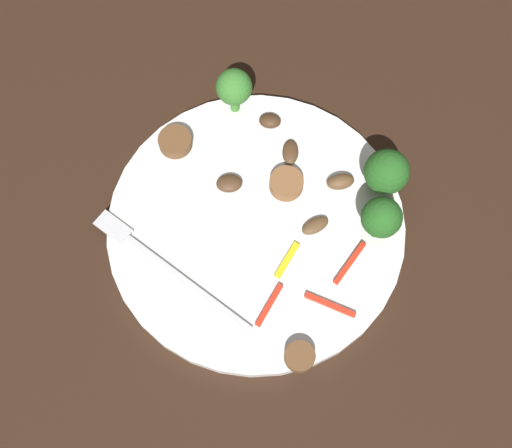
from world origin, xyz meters
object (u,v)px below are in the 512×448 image
(mushroom_2, at_px, (229,183))
(pepper_strip_3, at_px, (330,305))
(fork, at_px, (161,263))
(mushroom_4, at_px, (270,121))
(pepper_strip_0, at_px, (348,266))
(mushroom_3, at_px, (287,151))
(sausage_slice_1, at_px, (175,142))
(mushroom_0, at_px, (315,225))
(broccoli_floret_2, at_px, (387,172))
(broccoli_floret_0, at_px, (381,218))
(mushroom_1, at_px, (340,182))
(broccoli_floret_1, at_px, (234,88))
(sausage_slice_2, at_px, (286,184))
(sausage_slice_0, at_px, (300,357))
(pepper_strip_2, at_px, (287,260))
(pepper_strip_1, at_px, (269,305))
(plate, at_px, (256,226))

(mushroom_2, distance_m, pepper_strip_3, 0.15)
(fork, distance_m, mushroom_4, 0.18)
(pepper_strip_0, bearing_deg, mushroom_3, -40.40)
(mushroom_3, distance_m, pepper_strip_3, 0.16)
(sausage_slice_1, bearing_deg, mushroom_4, -141.18)
(mushroom_0, bearing_deg, broccoli_floret_2, -122.84)
(broccoli_floret_0, distance_m, mushroom_1, 0.07)
(broccoli_floret_1, xyz_separation_m, mushroom_0, (-0.12, 0.08, -0.03))
(sausage_slice_2, xyz_separation_m, mushroom_4, (0.04, -0.06, -0.00))
(sausage_slice_2, relative_size, mushroom_4, 1.49)
(broccoli_floret_2, distance_m, sausage_slice_2, 0.09)
(pepper_strip_3, bearing_deg, mushroom_0, -57.08)
(fork, distance_m, mushroom_3, 0.16)
(pepper_strip_3, bearing_deg, fork, 10.14)
(broccoli_floret_1, height_order, mushroom_0, broccoli_floret_1)
(fork, height_order, sausage_slice_0, sausage_slice_0)
(sausage_slice_1, height_order, pepper_strip_0, sausage_slice_1)
(pepper_strip_2, bearing_deg, mushroom_4, -59.59)
(broccoli_floret_1, xyz_separation_m, broccoli_floret_2, (-0.16, 0.02, -0.00))
(mushroom_3, height_order, pepper_strip_3, mushroom_3)
(pepper_strip_1, bearing_deg, pepper_strip_3, -155.18)
(mushroom_4, distance_m, pepper_strip_1, 0.19)
(plate, relative_size, pepper_strip_1, 6.51)
(mushroom_2, distance_m, pepper_strip_1, 0.12)
(plate, bearing_deg, mushroom_3, -87.16)
(pepper_strip_3, bearing_deg, sausage_slice_0, 83.17)
(mushroom_0, xyz_separation_m, mushroom_3, (0.06, -0.06, 0.00))
(mushroom_1, bearing_deg, sausage_slice_0, 100.18)
(sausage_slice_0, bearing_deg, mushroom_4, -59.51)
(fork, height_order, mushroom_3, mushroom_3)
(sausage_slice_0, bearing_deg, mushroom_2, -44.38)
(pepper_strip_1, bearing_deg, pepper_strip_0, -128.77)
(broccoli_floret_0, distance_m, pepper_strip_1, 0.13)
(pepper_strip_3, bearing_deg, plate, -25.21)
(mushroom_4, bearing_deg, pepper_strip_1, 113.95)
(broccoli_floret_2, height_order, pepper_strip_0, broccoli_floret_2)
(pepper_strip_1, xyz_separation_m, pepper_strip_3, (-0.05, -0.02, -0.00))
(broccoli_floret_0, xyz_separation_m, sausage_slice_1, (0.21, -0.01, -0.03))
(sausage_slice_2, relative_size, pepper_strip_0, 0.68)
(fork, height_order, sausage_slice_2, sausage_slice_2)
(plate, relative_size, broccoli_floret_2, 5.03)
(plate, distance_m, pepper_strip_1, 0.08)
(fork, xyz_separation_m, pepper_strip_0, (-0.16, -0.07, 0.00))
(sausage_slice_2, bearing_deg, sausage_slice_0, 117.71)
(mushroom_2, bearing_deg, mushroom_4, -95.55)
(pepper_strip_1, bearing_deg, mushroom_4, -66.05)
(broccoli_floret_2, height_order, sausage_slice_2, broccoli_floret_2)
(broccoli_floret_2, xyz_separation_m, mushroom_2, (0.13, 0.06, -0.03))
(sausage_slice_1, bearing_deg, plate, 157.81)
(broccoli_floret_1, xyz_separation_m, pepper_strip_2, (-0.11, 0.13, -0.04))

